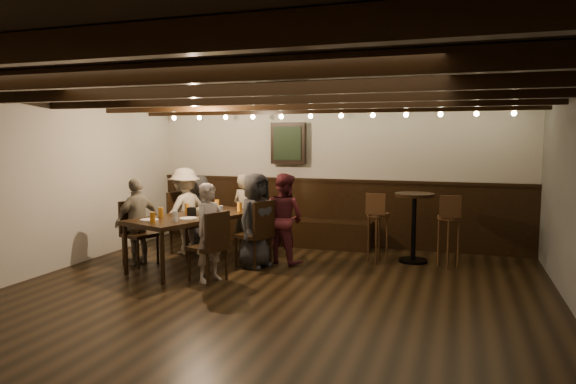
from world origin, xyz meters
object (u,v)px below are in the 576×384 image
(person_right_near, at_px, (256,221))
(person_right_far, at_px, (210,233))
(dining_table, at_px, (196,219))
(chair_left_far, at_px, (140,245))
(chair_left_near, at_px, (187,235))
(person_bench_right, at_px, (284,218))
(chair_right_near, at_px, (255,247))
(high_top_table, at_px, (414,217))
(bar_stool_left, at_px, (378,237))
(bar_stool_right, at_px, (448,240))
(person_left_near, at_px, (185,211))
(person_bench_left, at_px, (199,211))
(person_bench_centre, at_px, (245,213))
(chair_right_far, at_px, (209,260))
(person_left_far, at_px, (138,221))

(person_right_near, relative_size, person_right_far, 1.06)
(dining_table, height_order, chair_left_far, chair_left_far)
(chair_left_near, distance_m, person_bench_right, 1.72)
(chair_right_near, bearing_deg, high_top_table, -45.32)
(person_right_near, bearing_deg, chair_left_far, 121.48)
(person_right_near, bearing_deg, chair_right_near, 90.00)
(bar_stool_left, relative_size, bar_stool_right, 1.00)
(person_bench_right, xyz_separation_m, person_left_near, (-1.71, 0.10, 0.02))
(person_bench_left, relative_size, person_right_near, 0.91)
(chair_left_near, relative_size, bar_stool_right, 0.94)
(chair_right_near, distance_m, person_bench_centre, 1.00)
(chair_right_far, distance_m, person_right_near, 0.98)
(person_bench_centre, bearing_deg, bar_stool_right, -159.84)
(person_left_far, bearing_deg, bar_stool_left, 128.82)
(person_bench_centre, relative_size, person_right_near, 0.95)
(high_top_table, bearing_deg, dining_table, -157.31)
(dining_table, distance_m, high_top_table, 3.20)
(person_bench_centre, bearing_deg, high_top_table, -156.14)
(chair_right_near, relative_size, person_bench_centre, 0.75)
(person_bench_right, relative_size, person_left_near, 0.97)
(chair_left_near, distance_m, bar_stool_left, 3.01)
(person_left_far, bearing_deg, bar_stool_right, 125.01)
(chair_left_far, bearing_deg, bar_stool_left, 129.13)
(chair_left_near, height_order, high_top_table, high_top_table)
(person_bench_left, distance_m, person_bench_right, 1.80)
(person_right_far, height_order, high_top_table, person_right_far)
(person_right_far, bearing_deg, person_left_near, 59.04)
(person_bench_left, relative_size, bar_stool_left, 1.17)
(person_bench_centre, bearing_deg, bar_stool_left, -160.47)
(chair_right_far, xyz_separation_m, person_left_near, (-1.10, 1.32, 0.41))
(person_bench_centre, relative_size, bar_stool_right, 1.22)
(dining_table, relative_size, bar_stool_left, 2.05)
(bar_stool_left, height_order, bar_stool_right, same)
(chair_right_far, bearing_deg, chair_right_near, -0.07)
(chair_right_near, relative_size, person_left_near, 0.70)
(chair_left_near, bearing_deg, bar_stool_right, 114.66)
(person_bench_centre, relative_size, person_left_near, 0.93)
(person_bench_centre, bearing_deg, chair_left_far, 64.37)
(chair_right_near, bearing_deg, chair_right_far, 179.93)
(chair_right_far, height_order, person_bench_left, person_bench_left)
(person_left_near, relative_size, person_left_far, 1.08)
(person_bench_right, distance_m, person_right_far, 1.36)
(chair_left_far, height_order, person_right_near, person_right_near)
(chair_left_near, bearing_deg, person_bench_left, -158.28)
(person_right_near, bearing_deg, person_left_far, 120.96)
(person_left_near, relative_size, person_right_far, 1.08)
(person_bench_left, relative_size, person_left_far, 0.97)
(person_bench_right, relative_size, bar_stool_right, 1.27)
(person_left_near, relative_size, high_top_table, 1.33)
(chair_left_near, height_order, person_bench_right, person_bench_right)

